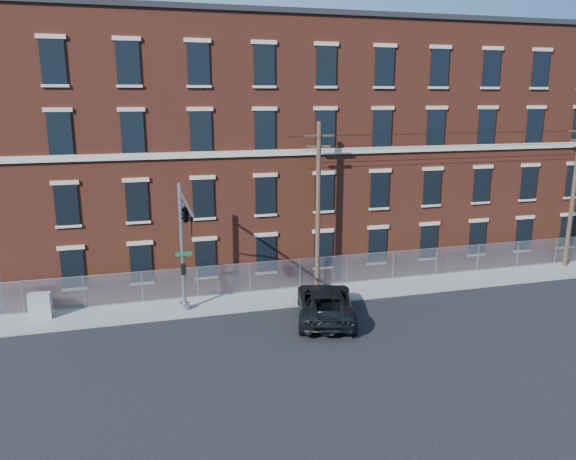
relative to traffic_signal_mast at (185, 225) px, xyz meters
The scene contains 9 objects.
ground 8.35m from the traffic_signal_mast, 19.98° to the right, with size 140.00×140.00×0.00m, color black.
sidewalk 18.98m from the traffic_signal_mast, ahead, with size 65.00×3.00×0.12m, color gray.
mill_building 21.67m from the traffic_signal_mast, 33.14° to the left, with size 55.30×14.32×16.30m.
chain_link_fence 18.97m from the traffic_signal_mast, 12.89° to the left, with size 59.06×0.06×1.85m.
traffic_signal_mast is the anchor object (origin of this frame).
utility_pole_near 8.70m from the traffic_signal_mast, 23.14° to the left, with size 1.80×0.28×10.00m.
utility_pole_mid 26.22m from the traffic_signal_mast, ahead, with size 1.80×0.28×10.00m.
pickup_truck 8.44m from the traffic_signal_mast, ahead, with size 2.87×6.22×1.73m, color black.
utility_cabinet 9.24m from the traffic_signal_mast, 157.17° to the left, with size 1.11×0.55×1.38m, color gray.
Camera 1 is at (-8.14, -24.32, 11.44)m, focal length 34.37 mm.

